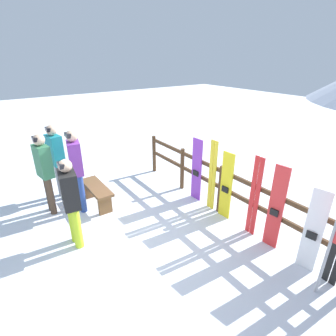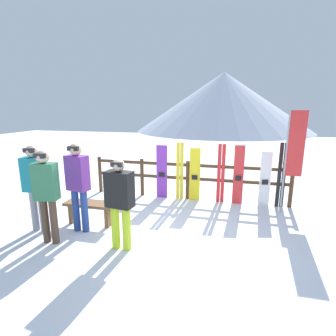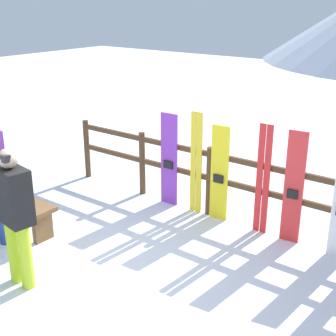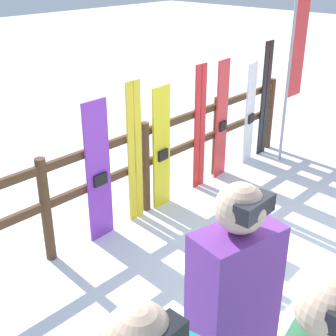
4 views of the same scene
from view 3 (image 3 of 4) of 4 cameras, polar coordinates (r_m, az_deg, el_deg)
ground_plane at (r=5.73m, az=-7.24°, el=-13.08°), size 40.00×40.00×0.00m
fence at (r=6.98m, az=5.09°, el=-0.82°), size 5.36×0.10×1.06m
bench at (r=6.85m, az=-17.37°, el=-4.83°), size 1.13×0.36×0.48m
person_black at (r=5.39m, az=-18.23°, el=-4.84°), size 0.50×0.32×1.64m
snowboard_purple at (r=7.28m, az=0.13°, el=0.98°), size 0.30×0.06×1.48m
ski_pair_yellow at (r=6.99m, az=3.45°, el=0.56°), size 0.19×0.02×1.57m
snowboard_yellow at (r=6.81m, az=6.28°, el=-0.72°), size 0.28×0.07×1.44m
ski_pair_red at (r=6.49m, az=11.49°, el=-1.44°), size 0.20×0.02×1.57m
snowboard_red at (r=6.33m, az=15.06°, el=-2.42°), size 0.26×0.08×1.55m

